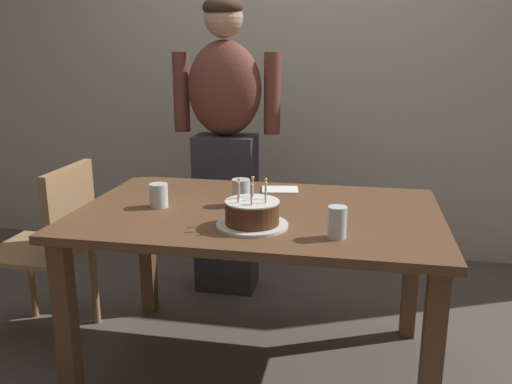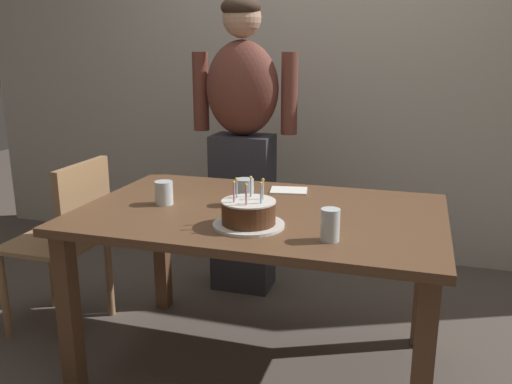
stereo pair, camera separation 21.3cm
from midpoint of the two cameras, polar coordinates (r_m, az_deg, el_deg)
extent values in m
plane|color=#564C44|center=(2.56, 2.94, -17.99)|extent=(10.00, 10.00, 0.00)
cube|color=beige|center=(3.67, 9.30, 13.35)|extent=(5.20, 0.10, 2.60)
cube|color=brown|center=(2.25, 3.19, -2.36)|extent=(1.50, 0.96, 0.03)
cube|color=brown|center=(2.30, -16.68, -12.55)|extent=(0.07, 0.07, 0.70)
cube|color=brown|center=(1.98, 20.33, -17.72)|extent=(0.07, 0.07, 0.70)
cube|color=brown|center=(2.95, -7.93, -5.78)|extent=(0.07, 0.07, 0.70)
cube|color=brown|center=(2.71, 19.50, -8.49)|extent=(0.07, 0.07, 0.70)
cylinder|color=white|center=(2.04, 2.22, -3.53)|extent=(0.27, 0.27, 0.01)
cylinder|color=#512D19|center=(2.02, 2.23, -2.26)|extent=(0.20, 0.20, 0.08)
cylinder|color=silver|center=(2.01, 2.25, -1.04)|extent=(0.21, 0.21, 0.01)
cylinder|color=#93B7DB|center=(2.06, 2.42, 0.40)|extent=(0.01, 0.01, 0.07)
sphere|color=#F9C64C|center=(2.05, 2.43, 1.51)|extent=(0.01, 0.01, 0.01)
cylinder|color=#93B7DB|center=(2.03, 0.92, 0.24)|extent=(0.01, 0.01, 0.07)
sphere|color=#F9C64C|center=(2.02, 0.93, 1.37)|extent=(0.01, 0.01, 0.01)
cylinder|color=pink|center=(1.98, 0.72, -0.19)|extent=(0.01, 0.01, 0.07)
sphere|color=#F9C64C|center=(1.97, 0.72, 0.97)|extent=(0.01, 0.01, 0.01)
cylinder|color=pink|center=(1.94, 2.09, -0.46)|extent=(0.01, 0.01, 0.07)
sphere|color=#F9C64C|center=(1.93, 2.10, 0.72)|extent=(0.01, 0.01, 0.01)
cylinder|color=#93B7DB|center=(1.97, 3.64, -0.29)|extent=(0.01, 0.01, 0.07)
sphere|color=#F9C64C|center=(1.96, 3.66, 0.87)|extent=(0.01, 0.01, 0.01)
cylinder|color=beige|center=(2.02, 3.76, 0.14)|extent=(0.01, 0.01, 0.07)
sphere|color=#F9C64C|center=(2.01, 3.78, 1.27)|extent=(0.01, 0.01, 0.01)
cylinder|color=silver|center=(1.90, 11.08, -3.50)|extent=(0.07, 0.07, 0.12)
cylinder|color=silver|center=(2.30, 1.45, -0.04)|extent=(0.08, 0.08, 0.11)
cylinder|color=silver|center=(2.33, -7.18, -0.12)|extent=(0.08, 0.08, 0.10)
cube|color=white|center=(2.54, 5.90, 0.13)|extent=(0.19, 0.15, 0.01)
cube|color=#33333D|center=(3.14, 0.56, -2.28)|extent=(0.34, 0.23, 0.92)
ellipsoid|color=brown|center=(3.01, 0.60, 10.93)|extent=(0.41, 0.27, 0.52)
sphere|color=tan|center=(3.01, 0.62, 17.99)|extent=(0.21, 0.21, 0.21)
ellipsoid|color=#38281E|center=(2.99, 0.53, 19.01)|extent=(0.21, 0.21, 0.12)
cylinder|color=brown|center=(2.98, 5.65, 10.32)|extent=(0.09, 0.09, 0.44)
cylinder|color=brown|center=(3.12, -3.91, 10.57)|extent=(0.09, 0.09, 0.44)
cube|color=#A37A51|center=(2.83, -18.59, -5.08)|extent=(0.42, 0.42, 0.02)
cube|color=#A37A51|center=(2.66, -15.62, -1.31)|extent=(0.04, 0.40, 0.40)
cylinder|color=#A37A51|center=(3.15, -19.05, -7.67)|extent=(0.04, 0.04, 0.45)
cylinder|color=#A37A51|center=(2.89, -23.24, -10.15)|extent=(0.04, 0.04, 0.45)
cylinder|color=#A37A51|center=(2.96, -13.31, -8.70)|extent=(0.04, 0.04, 0.45)
cylinder|color=#A37A51|center=(2.68, -17.21, -11.52)|extent=(0.04, 0.04, 0.45)
camera|label=1|loc=(0.11, -87.14, 0.77)|focal=37.71mm
camera|label=2|loc=(0.11, 92.86, -0.77)|focal=37.71mm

